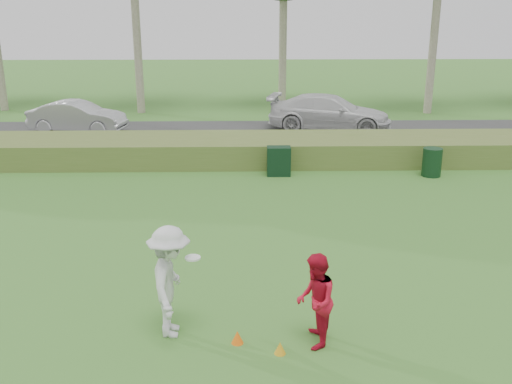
{
  "coord_description": "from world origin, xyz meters",
  "views": [
    {
      "loc": [
        -0.3,
        -8.97,
        5.42
      ],
      "look_at": [
        0.0,
        4.0,
        1.3
      ],
      "focal_mm": 40.0,
      "sensor_mm": 36.0,
      "label": 1
    }
  ],
  "objects_px": {
    "cone_orange": "(237,337)",
    "trash_bin": "(432,162)",
    "utility_cabinet": "(279,161)",
    "car_mid": "(77,117)",
    "car_right": "(330,113)",
    "player_white": "(170,282)",
    "cone_yellow": "(280,348)",
    "player_red": "(315,301)"
  },
  "relations": [
    {
      "from": "cone_orange",
      "to": "trash_bin",
      "type": "height_order",
      "value": "trash_bin"
    },
    {
      "from": "utility_cabinet",
      "to": "car_mid",
      "type": "relative_size",
      "value": 0.23
    },
    {
      "from": "utility_cabinet",
      "to": "car_right",
      "type": "distance_m",
      "value": 8.06
    },
    {
      "from": "player_white",
      "to": "car_mid",
      "type": "height_order",
      "value": "player_white"
    },
    {
      "from": "player_white",
      "to": "car_right",
      "type": "bearing_deg",
      "value": -16.91
    },
    {
      "from": "player_white",
      "to": "cone_yellow",
      "type": "distance_m",
      "value": 2.17
    },
    {
      "from": "player_red",
      "to": "utility_cabinet",
      "type": "xyz_separation_m",
      "value": [
        0.03,
        10.51,
        -0.32
      ]
    },
    {
      "from": "trash_bin",
      "to": "car_right",
      "type": "distance_m",
      "value": 8.12
    },
    {
      "from": "player_white",
      "to": "car_mid",
      "type": "bearing_deg",
      "value": 20.04
    },
    {
      "from": "cone_orange",
      "to": "car_right",
      "type": "height_order",
      "value": "car_right"
    },
    {
      "from": "player_white",
      "to": "utility_cabinet",
      "type": "distance_m",
      "value": 10.42
    },
    {
      "from": "cone_yellow",
      "to": "trash_bin",
      "type": "bearing_deg",
      "value": 60.93
    },
    {
      "from": "trash_bin",
      "to": "car_right",
      "type": "relative_size",
      "value": 0.17
    },
    {
      "from": "utility_cabinet",
      "to": "car_mid",
      "type": "xyz_separation_m",
      "value": [
        -8.86,
        7.29,
        0.28
      ]
    },
    {
      "from": "cone_orange",
      "to": "car_right",
      "type": "distance_m",
      "value": 18.48
    },
    {
      "from": "cone_orange",
      "to": "cone_yellow",
      "type": "bearing_deg",
      "value": -25.06
    },
    {
      "from": "cone_orange",
      "to": "car_right",
      "type": "xyz_separation_m",
      "value": [
        4.19,
        17.99,
        0.77
      ]
    },
    {
      "from": "player_white",
      "to": "player_red",
      "type": "distance_m",
      "value": 2.49
    },
    {
      "from": "cone_yellow",
      "to": "player_red",
      "type": "bearing_deg",
      "value": 24.64
    },
    {
      "from": "player_white",
      "to": "car_right",
      "type": "xyz_separation_m",
      "value": [
        5.33,
        17.64,
        -0.11
      ]
    },
    {
      "from": "player_red",
      "to": "utility_cabinet",
      "type": "distance_m",
      "value": 10.52
    },
    {
      "from": "cone_yellow",
      "to": "utility_cabinet",
      "type": "bearing_deg",
      "value": 86.65
    },
    {
      "from": "cone_yellow",
      "to": "car_right",
      "type": "bearing_deg",
      "value": 79.25
    },
    {
      "from": "cone_yellow",
      "to": "car_right",
      "type": "xyz_separation_m",
      "value": [
        3.48,
        18.32,
        0.78
      ]
    },
    {
      "from": "utility_cabinet",
      "to": "car_right",
      "type": "bearing_deg",
      "value": 69.53
    },
    {
      "from": "player_white",
      "to": "trash_bin",
      "type": "height_order",
      "value": "player_white"
    },
    {
      "from": "car_mid",
      "to": "car_right",
      "type": "bearing_deg",
      "value": -79.9
    },
    {
      "from": "player_white",
      "to": "car_mid",
      "type": "relative_size",
      "value": 0.46
    },
    {
      "from": "player_red",
      "to": "car_right",
      "type": "bearing_deg",
      "value": 175.99
    },
    {
      "from": "player_white",
      "to": "cone_orange",
      "type": "distance_m",
      "value": 1.49
    },
    {
      "from": "cone_orange",
      "to": "utility_cabinet",
      "type": "relative_size",
      "value": 0.23
    },
    {
      "from": "utility_cabinet",
      "to": "car_mid",
      "type": "bearing_deg",
      "value": 140.82
    },
    {
      "from": "cone_orange",
      "to": "trash_bin",
      "type": "bearing_deg",
      "value": 57.26
    },
    {
      "from": "cone_yellow",
      "to": "player_white",
      "type": "bearing_deg",
      "value": 159.87
    },
    {
      "from": "player_white",
      "to": "car_right",
      "type": "height_order",
      "value": "player_white"
    },
    {
      "from": "car_mid",
      "to": "car_right",
      "type": "distance_m",
      "value": 11.71
    },
    {
      "from": "player_red",
      "to": "cone_orange",
      "type": "relative_size",
      "value": 7.15
    },
    {
      "from": "player_white",
      "to": "player_red",
      "type": "xyz_separation_m",
      "value": [
        2.45,
        -0.41,
        -0.18
      ]
    },
    {
      "from": "cone_yellow",
      "to": "utility_cabinet",
      "type": "relative_size",
      "value": 0.21
    },
    {
      "from": "player_white",
      "to": "utility_cabinet",
      "type": "relative_size",
      "value": 1.98
    },
    {
      "from": "cone_orange",
      "to": "player_red",
      "type": "bearing_deg",
      "value": -2.49
    },
    {
      "from": "cone_orange",
      "to": "cone_yellow",
      "type": "xyz_separation_m",
      "value": [
        0.71,
        -0.33,
        -0.01
      ]
    }
  ]
}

